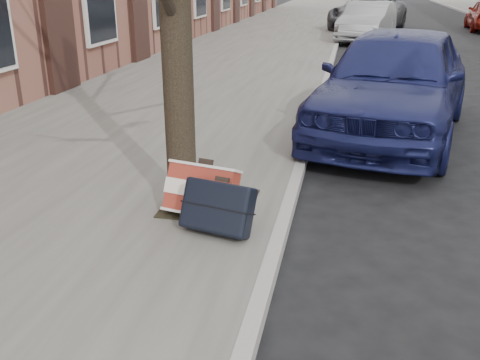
% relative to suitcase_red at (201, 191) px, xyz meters
% --- Properties ---
extents(ground, '(120.00, 120.00, 0.00)m').
position_rel_suitcase_red_xyz_m(ground, '(2.00, -0.91, -0.37)').
color(ground, black).
rests_on(ground, ground).
extents(near_sidewalk, '(5.00, 70.00, 0.12)m').
position_rel_suitcase_red_xyz_m(near_sidewalk, '(-1.70, 14.09, -0.31)').
color(near_sidewalk, slate).
rests_on(near_sidewalk, ground).
extents(dirt_patch, '(0.85, 0.85, 0.02)m').
position_rel_suitcase_red_xyz_m(dirt_patch, '(-0.00, 0.29, -0.24)').
color(dirt_patch, black).
rests_on(dirt_patch, near_sidewalk).
extents(suitcase_red, '(0.72, 0.49, 0.50)m').
position_rel_suitcase_red_xyz_m(suitcase_red, '(0.00, 0.00, 0.00)').
color(suitcase_red, maroon).
rests_on(suitcase_red, near_sidewalk).
extents(suitcase_navy, '(0.69, 0.50, 0.48)m').
position_rel_suitcase_red_xyz_m(suitcase_navy, '(0.23, -0.29, -0.01)').
color(suitcase_navy, black).
rests_on(suitcase_navy, near_sidewalk).
extents(car_near_front, '(2.81, 4.90, 1.57)m').
position_rel_suitcase_red_xyz_m(car_near_front, '(1.88, 3.59, 0.41)').
color(car_near_front, '#171B4C').
rests_on(car_near_front, ground).
extents(car_near_mid, '(2.21, 4.28, 1.34)m').
position_rel_suitcase_red_xyz_m(car_near_mid, '(1.72, 15.54, 0.30)').
color(car_near_mid, '#95989B').
rests_on(car_near_mid, ground).
extents(car_near_back, '(3.60, 5.71, 1.47)m').
position_rel_suitcase_red_xyz_m(car_near_back, '(1.82, 19.60, 0.36)').
color(car_near_back, '#3B3C40').
rests_on(car_near_back, ground).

